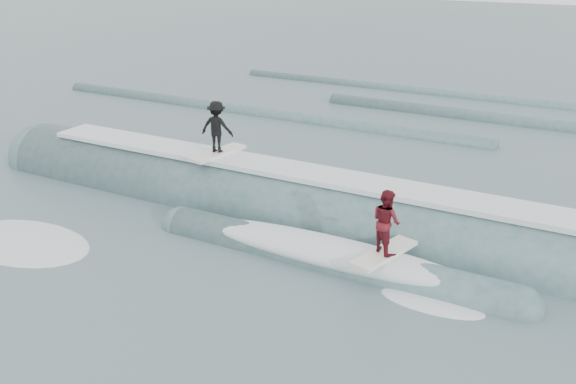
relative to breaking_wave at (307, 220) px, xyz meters
The scene contains 6 objects.
ground 4.43m from the breaking_wave, 92.33° to the right, with size 160.00×160.00×0.00m, color #425D61.
breaking_wave is the anchor object (origin of this frame).
surfer_black 3.79m from the breaking_wave, behind, with size 1.07×2.06×1.62m.
surfer_red 3.83m from the breaking_wave, 33.12° to the right, with size 1.03×2.07×1.62m.
whitewater 6.45m from the breaking_wave, 101.86° to the right, with size 15.22×7.63×0.10m.
far_swells 13.24m from the breaking_wave, 92.84° to the left, with size 35.21×8.65×0.80m.
Camera 1 is at (7.70, -10.30, 7.30)m, focal length 40.00 mm.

